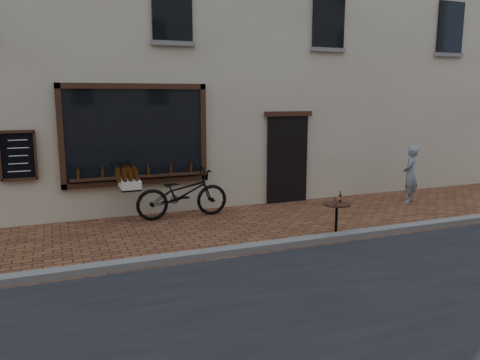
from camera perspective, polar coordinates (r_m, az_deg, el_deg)
name	(u,v)px	position (r m, az deg, el deg)	size (l,w,h in m)	color
ground	(281,251)	(8.37, 5.06, -8.66)	(90.00, 90.00, 0.00)	brown
kerb	(276,245)	(8.52, 4.46, -7.88)	(90.00, 0.25, 0.12)	slate
shop_building	(181,14)	(14.21, -7.26, 19.46)	(28.00, 6.20, 10.00)	beige
cargo_bicycle	(180,193)	(10.52, -7.28, -1.62)	(2.46, 0.73, 1.17)	black
bistro_table	(337,213)	(9.23, 11.70, -3.95)	(0.52, 0.52, 0.90)	black
pedestrian	(410,174)	(12.70, 20.05, 0.64)	(0.53, 0.35, 1.45)	gray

